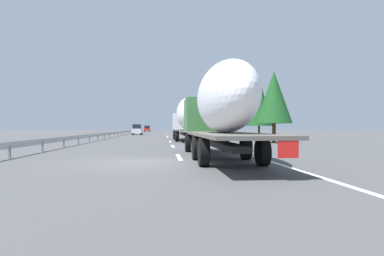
# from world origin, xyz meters

# --- Properties ---
(ground_plane) EXTENTS (260.00, 260.00, 0.00)m
(ground_plane) POSITION_xyz_m (40.00, 0.00, 0.00)
(ground_plane) COLOR #4C4C4F
(lane_stripe_0) EXTENTS (3.20, 0.20, 0.01)m
(lane_stripe_0) POSITION_xyz_m (2.00, -1.80, 0.00)
(lane_stripe_0) COLOR white
(lane_stripe_0) RESTS_ON ground_plane
(lane_stripe_1) EXTENTS (3.20, 0.20, 0.01)m
(lane_stripe_1) POSITION_xyz_m (10.87, -1.80, 0.00)
(lane_stripe_1) COLOR white
(lane_stripe_1) RESTS_ON ground_plane
(lane_stripe_2) EXTENTS (3.20, 0.20, 0.01)m
(lane_stripe_2) POSITION_xyz_m (18.57, -1.80, 0.00)
(lane_stripe_2) COLOR white
(lane_stripe_2) RESTS_ON ground_plane
(lane_stripe_3) EXTENTS (3.20, 0.20, 0.01)m
(lane_stripe_3) POSITION_xyz_m (31.83, -1.80, 0.00)
(lane_stripe_3) COLOR white
(lane_stripe_3) RESTS_ON ground_plane
(lane_stripe_4) EXTENTS (3.20, 0.20, 0.01)m
(lane_stripe_4) POSITION_xyz_m (35.82, -1.80, 0.00)
(lane_stripe_4) COLOR white
(lane_stripe_4) RESTS_ON ground_plane
(lane_stripe_5) EXTENTS (3.20, 0.20, 0.01)m
(lane_stripe_5) POSITION_xyz_m (50.34, -1.80, 0.00)
(lane_stripe_5) COLOR white
(lane_stripe_5) RESTS_ON ground_plane
(lane_stripe_6) EXTENTS (3.20, 0.20, 0.01)m
(lane_stripe_6) POSITION_xyz_m (66.26, -1.80, 0.00)
(lane_stripe_6) COLOR white
(lane_stripe_6) RESTS_ON ground_plane
(lane_stripe_7) EXTENTS (3.20, 0.20, 0.01)m
(lane_stripe_7) POSITION_xyz_m (65.27, -1.80, 0.00)
(lane_stripe_7) COLOR white
(lane_stripe_7) RESTS_ON ground_plane
(lane_stripe_8) EXTENTS (3.20, 0.20, 0.01)m
(lane_stripe_8) POSITION_xyz_m (67.92, -1.80, 0.00)
(lane_stripe_8) COLOR white
(lane_stripe_8) RESTS_ON ground_plane
(edge_line_right) EXTENTS (110.00, 0.20, 0.01)m
(edge_line_right) POSITION_xyz_m (45.00, -5.50, 0.00)
(edge_line_right) COLOR white
(edge_line_right) RESTS_ON ground_plane
(truck_lead) EXTENTS (13.25, 2.55, 4.44)m
(truck_lead) POSITION_xyz_m (20.83, -3.60, 2.50)
(truck_lead) COLOR silver
(truck_lead) RESTS_ON ground_plane
(truck_trailing) EXTENTS (13.00, 2.55, 4.10)m
(truck_trailing) POSITION_xyz_m (0.89, -3.60, 2.36)
(truck_trailing) COLOR #387038
(truck_trailing) RESTS_ON ground_plane
(car_red_compact) EXTENTS (4.08, 1.83, 1.96)m
(car_red_compact) POSITION_xyz_m (89.88, 3.67, 0.97)
(car_red_compact) COLOR red
(car_red_compact) RESTS_ON ground_plane
(car_white_van) EXTENTS (4.03, 1.74, 1.97)m
(car_white_van) POSITION_xyz_m (47.93, 3.66, 0.98)
(car_white_van) COLOR white
(car_white_van) RESTS_ON ground_plane
(road_sign) EXTENTS (0.10, 0.90, 3.21)m
(road_sign) POSITION_xyz_m (39.48, -6.70, 2.22)
(road_sign) COLOR gray
(road_sign) RESTS_ON ground_plane
(tree_0) EXTENTS (3.30, 3.30, 6.62)m
(tree_0) POSITION_xyz_m (15.36, -11.26, 4.19)
(tree_0) COLOR #472D19
(tree_0) RESTS_ON ground_plane
(tree_1) EXTENTS (2.90, 2.90, 6.96)m
(tree_1) POSITION_xyz_m (41.83, -13.01, 4.42)
(tree_1) COLOR #472D19
(tree_1) RESTS_ON ground_plane
(tree_2) EXTENTS (3.70, 3.70, 5.44)m
(tree_2) POSITION_xyz_m (86.39, -11.47, 3.67)
(tree_2) COLOR #472D19
(tree_2) RESTS_ON ground_plane
(tree_3) EXTENTS (3.06, 3.06, 7.43)m
(tree_3) POSITION_xyz_m (23.63, -12.41, 4.51)
(tree_3) COLOR #472D19
(tree_3) RESTS_ON ground_plane
(guardrail_median) EXTENTS (94.00, 0.10, 0.76)m
(guardrail_median) POSITION_xyz_m (43.00, 6.00, 0.58)
(guardrail_median) COLOR #9EA0A5
(guardrail_median) RESTS_ON ground_plane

